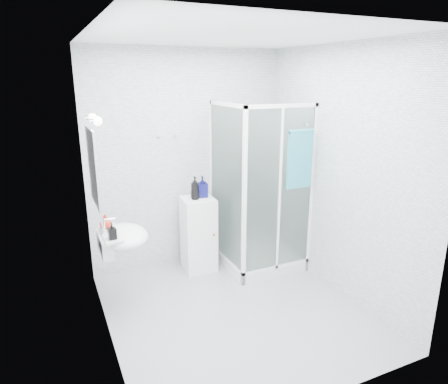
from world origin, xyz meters
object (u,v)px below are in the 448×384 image
hand_towel (300,158)px  shampoo_bottle_b (202,187)px  storage_cabinet (199,234)px  soap_dispenser_black (112,231)px  wall_basin (121,237)px  shower_enclosure (256,233)px  shampoo_bottle_a (195,188)px  soap_dispenser_orange (105,222)px

hand_towel → shampoo_bottle_b: hand_towel is taller
storage_cabinet → shampoo_bottle_b: size_ratio=3.59×
shampoo_bottle_b → soap_dispenser_black: (-1.18, -0.77, -0.09)m
hand_towel → wall_basin: bearing=177.5°
shower_enclosure → shampoo_bottle_a: (-0.69, 0.23, 0.59)m
shampoo_bottle_a → soap_dispenser_orange: shampoo_bottle_a is taller
shampoo_bottle_a → hand_towel: bearing=-32.6°
soap_dispenser_orange → hand_towel: bearing=-5.1°
storage_cabinet → soap_dispenser_orange: bearing=-153.8°
soap_dispenser_orange → shampoo_bottle_b: bearing=22.6°
wall_basin → soap_dispenser_black: (-0.10, -0.17, 0.14)m
hand_towel → shampoo_bottle_a: (-0.99, 0.63, -0.39)m
storage_cabinet → hand_towel: 1.51m
shower_enclosure → soap_dispenser_orange: bearing=-173.1°
storage_cabinet → shower_enclosure: bearing=-17.1°
wall_basin → soap_dispenser_orange: bearing=139.6°
shower_enclosure → wall_basin: (-1.66, -0.32, 0.35)m
wall_basin → shampoo_bottle_b: 1.25m
shampoo_bottle_b → soap_dispenser_orange: shampoo_bottle_b is taller
shower_enclosure → wall_basin: size_ratio=3.57×
storage_cabinet → shampoo_bottle_b: 0.58m
hand_towel → soap_dispenser_orange: size_ratio=4.30×
wall_basin → shower_enclosure: bearing=10.8°
shower_enclosure → shampoo_bottle_a: bearing=161.4°
soap_dispenser_orange → soap_dispenser_black: (0.02, -0.27, 0.00)m
wall_basin → soap_dispenser_black: bearing=-121.5°
storage_cabinet → hand_towel: hand_towel is taller
storage_cabinet → wall_basin: bearing=-146.8°
shampoo_bottle_b → soap_dispenser_orange: 1.30m
soap_dispenser_black → storage_cabinet: bearing=33.5°
hand_towel → soap_dispenser_orange: hand_towel is taller
storage_cabinet → hand_towel: size_ratio=1.39×
storage_cabinet → shampoo_bottle_a: shampoo_bottle_a is taller
shower_enclosure → soap_dispenser_black: shower_enclosure is taller
shampoo_bottle_a → soap_dispenser_black: bearing=-146.1°
shower_enclosure → hand_towel: 1.10m
hand_towel → soap_dispenser_black: size_ratio=4.25×
storage_cabinet → shampoo_bottle_a: (-0.04, -0.02, 0.59)m
shampoo_bottle_b → soap_dispenser_black: size_ratio=1.64×
shower_enclosure → soap_dispenser_black: 1.89m
storage_cabinet → shampoo_bottle_a: size_ratio=3.32×
hand_towel → shampoo_bottle_b: bearing=142.0°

